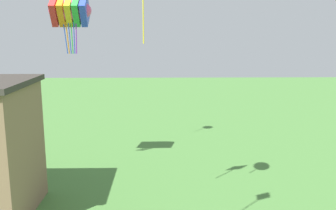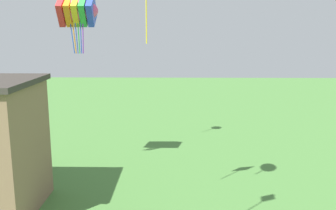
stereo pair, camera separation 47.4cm
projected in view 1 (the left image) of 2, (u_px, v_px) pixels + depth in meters
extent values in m
ellipsoid|color=#E54C8C|center=(70.00, 10.00, 19.93)|extent=(2.33, 1.80, 1.73)
cube|color=red|center=(55.00, 10.00, 19.89)|extent=(0.37, 1.77, 1.76)
cube|color=orange|center=(63.00, 10.00, 19.91)|extent=(0.37, 1.77, 1.76)
cube|color=yellow|center=(70.00, 10.00, 19.93)|extent=(0.37, 1.77, 1.76)
cube|color=green|center=(77.00, 10.00, 19.95)|extent=(0.37, 1.77, 1.76)
cube|color=blue|center=(85.00, 10.00, 19.97)|extent=(0.37, 1.77, 1.76)
cylinder|color=blue|center=(65.00, 38.00, 20.02)|extent=(0.17, 0.29, 1.72)
cylinder|color=orange|center=(68.00, 38.00, 20.01)|extent=(0.13, 0.30, 1.72)
cylinder|color=blue|center=(70.00, 38.00, 20.01)|extent=(0.08, 0.30, 1.72)
cylinder|color=green|center=(72.00, 38.00, 20.01)|extent=(0.08, 0.30, 1.72)
cylinder|color=blue|center=(74.00, 38.00, 20.02)|extent=(0.13, 0.30, 1.72)
cylinder|color=purple|center=(76.00, 38.00, 20.04)|extent=(0.17, 0.29, 1.72)
cylinder|color=yellow|center=(143.00, 12.00, 14.85)|extent=(0.05, 0.05, 2.46)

